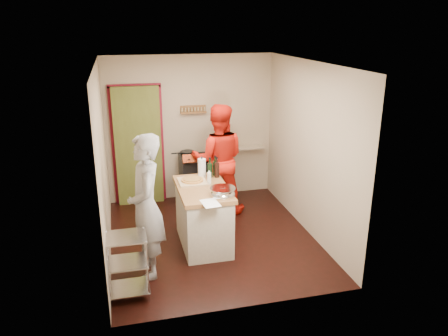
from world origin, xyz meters
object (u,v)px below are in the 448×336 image
(wire_shelving, at_px, (127,263))
(person_red, at_px, (218,159))
(person_stripe, at_px, (146,207))
(stove, at_px, (198,179))
(island, at_px, (204,214))

(wire_shelving, distance_m, person_red, 2.74)
(wire_shelving, xyz_separation_m, person_stripe, (0.28, 0.45, 0.49))
(wire_shelving, bearing_deg, person_stripe, 58.25)
(wire_shelving, bearing_deg, stove, 63.15)
(person_stripe, relative_size, person_red, 1.00)
(stove, distance_m, island, 1.59)
(wire_shelving, xyz_separation_m, person_red, (1.61, 2.17, 0.49))
(stove, relative_size, person_red, 0.54)
(stove, distance_m, person_red, 0.72)
(island, distance_m, person_red, 1.31)
(island, relative_size, person_stripe, 0.72)
(stove, height_order, wire_shelving, stove)
(person_stripe, bearing_deg, person_red, 142.17)
(stove, xyz_separation_m, person_red, (0.28, -0.46, 0.48))
(stove, bearing_deg, person_red, -58.41)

